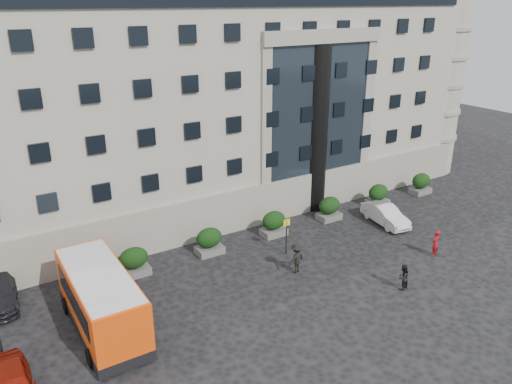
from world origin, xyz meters
The scene contains 15 objects.
ground centered at (0.00, 0.00, 0.00)m, with size 120.00×120.00×0.00m, color black.
civic_building centered at (6.00, 22.00, 9.00)m, with size 44.00×24.00×18.00m, color #9C988A.
entrance_column centered at (12.00, 10.30, 6.50)m, with size 1.80×1.80×13.00m, color black.
hedge_a centered at (-4.00, 7.80, 0.93)m, with size 1.80×1.26×1.84m.
hedge_b centered at (1.20, 7.80, 0.93)m, with size 1.80×1.26×1.84m.
hedge_c centered at (6.40, 7.80, 0.93)m, with size 1.80×1.26×1.84m.
hedge_d centered at (11.60, 7.80, 0.93)m, with size 1.80×1.26×1.84m.
hedge_e centered at (16.80, 7.80, 0.93)m, with size 1.80×1.26×1.84m.
hedge_f centered at (22.00, 7.80, 0.93)m, with size 1.80×1.26×1.84m.
bus_stop_sign centered at (5.50, 5.00, 1.73)m, with size 0.50×0.08×2.52m.
minibus centered at (-7.21, 3.42, 1.80)m, with size 3.01×7.86×3.27m.
white_taxi centered at (14.69, 4.92, 0.72)m, with size 1.53×4.39×1.45m, color silver.
pedestrian_a centered at (13.67, -0.51, 0.91)m, with size 0.67×0.44×1.83m, color maroon.
pedestrian_b centered at (8.72, -2.22, 0.80)m, with size 0.78×0.61×1.61m, color black.
pedestrian_c centered at (4.63, 2.71, 0.98)m, with size 1.26×0.73×1.95m, color black.
Camera 1 is at (-12.14, -19.03, 15.97)m, focal length 35.00 mm.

